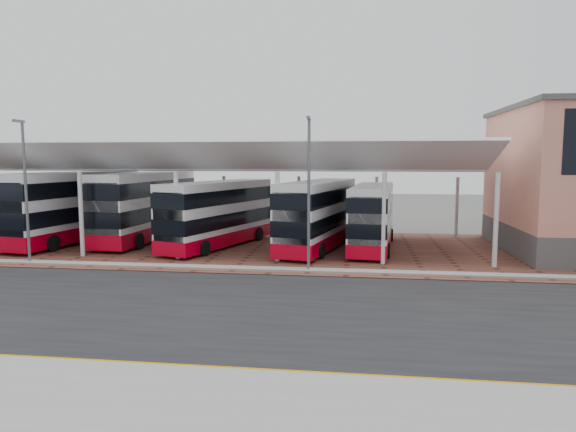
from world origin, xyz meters
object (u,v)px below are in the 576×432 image
bus_2 (146,207)px  bus_3 (218,214)px  bus_0 (11,210)px  bus_1 (74,207)px  bus_4 (318,215)px  bus_5 (372,217)px

bus_2 → bus_3: size_ratio=1.11×
bus_2 → bus_0: bearing=-175.9°
bus_1 → bus_2: size_ratio=1.02×
bus_0 → bus_1: bus_1 is taller
bus_2 → bus_4: bearing=-4.7°
bus_5 → bus_3: bearing=-171.5°
bus_2 → bus_5: bearing=-1.3°
bus_4 → bus_1: bearing=-169.2°
bus_0 → bus_2: (10.68, 0.02, 0.40)m
bus_3 → bus_4: (6.73, 0.08, 0.03)m
bus_1 → bus_2: bearing=25.6°
bus_0 → bus_2: bearing=4.4°
bus_0 → bus_5: size_ratio=0.98×
bus_4 → bus_5: 3.56m
bus_3 → bus_4: bearing=18.8°
bus_0 → bus_1: 6.12m
bus_1 → bus_5: 20.97m
bus_2 → bus_1: bearing=-159.4°
bus_3 → bus_5: (10.27, 0.52, -0.11)m
bus_0 → bus_4: (23.38, -1.92, 0.16)m
bus_1 → bus_5: bus_1 is taller
bus_1 → bus_5: bearing=8.7°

